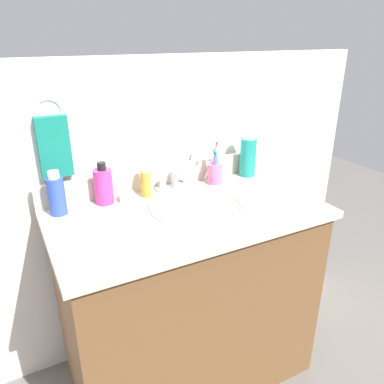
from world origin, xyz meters
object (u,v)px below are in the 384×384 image
object	(u,v)px
bottle_mouthwash_teal	(248,156)
bottle_oil_amber	(146,183)
faucet	(175,182)
soap_bar	(127,197)
bottle_soap_pink	(103,186)
bottle_shampoo_blue	(56,195)
cup_pink	(215,171)
hand_towel	(54,147)

from	to	relation	value
bottle_mouthwash_teal	bottle_oil_amber	size ratio (longest dim) A/B	1.59
faucet	soap_bar	distance (m)	0.21
bottle_soap_pink	bottle_shampoo_blue	bearing A→B (deg)	-174.63
bottle_shampoo_blue	cup_pink	xyz separation A→B (m)	(0.64, -0.00, -0.02)
bottle_mouthwash_teal	cup_pink	distance (m)	0.18
hand_towel	bottle_mouthwash_teal	distance (m)	0.81
bottle_soap_pink	hand_towel	bearing A→B (deg)	153.40
hand_towel	bottle_oil_amber	bearing A→B (deg)	-16.02
hand_towel	cup_pink	bearing A→B (deg)	-8.45
bottle_soap_pink	cup_pink	world-z (taller)	cup_pink
faucet	bottle_soap_pink	distance (m)	0.30
bottle_oil_amber	cup_pink	world-z (taller)	cup_pink
bottle_mouthwash_teal	hand_towel	bearing A→B (deg)	174.53
bottle_soap_pink	soap_bar	distance (m)	0.10
bottle_soap_pink	soap_bar	world-z (taller)	bottle_soap_pink
faucet	cup_pink	xyz separation A→B (m)	(0.18, -0.02, 0.03)
bottle_mouthwash_teal	bottle_oil_amber	distance (m)	0.49
hand_towel	bottle_soap_pink	size ratio (longest dim) A/B	1.37
cup_pink	faucet	bearing A→B (deg)	173.06
bottle_mouthwash_teal	bottle_oil_amber	bearing A→B (deg)	-178.70
bottle_soap_pink	bottle_shampoo_blue	world-z (taller)	same
faucet	bottle_mouthwash_teal	distance (m)	0.36
faucet	bottle_mouthwash_teal	size ratio (longest dim) A/B	0.81
faucet	cup_pink	distance (m)	0.18
faucet	soap_bar	bearing A→B (deg)	-176.11
bottle_shampoo_blue	cup_pink	world-z (taller)	cup_pink
bottle_oil_amber	cup_pink	distance (m)	0.31
bottle_soap_pink	bottle_oil_amber	distance (m)	0.16
bottle_mouthwash_teal	soap_bar	bearing A→B (deg)	-179.15
faucet	bottle_shampoo_blue	world-z (taller)	bottle_shampoo_blue
hand_towel	bottle_soap_pink	distance (m)	0.22
bottle_soap_pink	cup_pink	xyz separation A→B (m)	(0.47, -0.02, -0.02)
bottle_mouthwash_teal	cup_pink	bearing A→B (deg)	-175.01
soap_bar	bottle_shampoo_blue	bearing A→B (deg)	-179.28
bottle_oil_amber	faucet	bearing A→B (deg)	7.25
bottle_oil_amber	bottle_mouthwash_teal	bearing A→B (deg)	1.30
bottle_oil_amber	cup_pink	size ratio (longest dim) A/B	0.64
bottle_shampoo_blue	cup_pink	distance (m)	0.65
cup_pink	bottle_oil_amber	bearing A→B (deg)	179.20
faucet	soap_bar	size ratio (longest dim) A/B	2.50
bottle_shampoo_blue	bottle_oil_amber	xyz separation A→B (m)	(0.33, 0.00, -0.02)
cup_pink	bottle_shampoo_blue	bearing A→B (deg)	179.65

